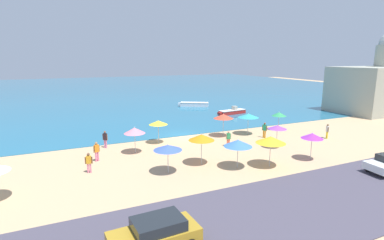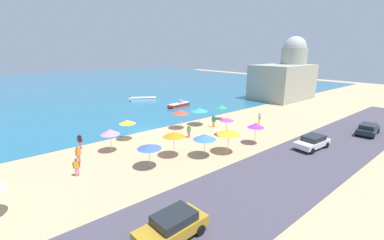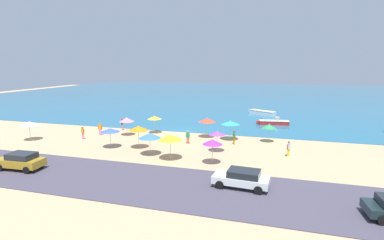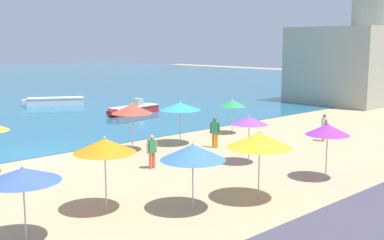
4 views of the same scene
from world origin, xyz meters
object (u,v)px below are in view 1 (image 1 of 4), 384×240
(parked_car_0, at_px, (155,234))
(harbor_fortress, at_px, (380,83))
(beach_umbrella_2, at_px, (238,143))
(skiff_offshore, at_px, (194,104))
(beach_umbrella_1, at_px, (279,114))
(bather_1, at_px, (228,138))
(beach_umbrella_10, at_px, (168,148))
(bather_2, at_px, (265,129))
(bather_3, at_px, (97,150))
(beach_umbrella_6, at_px, (223,116))
(bather_0, at_px, (89,162))
(beach_umbrella_7, at_px, (271,140))
(skiff_nearshore, at_px, (232,112))
(beach_umbrella_9, at_px, (312,136))
(beach_umbrella_8, at_px, (201,137))
(beach_umbrella_0, at_px, (248,116))
(bather_4, at_px, (105,138))
(beach_umbrella_5, at_px, (277,127))
(beach_umbrella_4, at_px, (135,131))
(beach_umbrella_11, at_px, (158,123))
(bather_5, at_px, (327,130))

(parked_car_0, distance_m, harbor_fortress, 48.92)
(beach_umbrella_2, relative_size, skiff_offshore, 0.46)
(beach_umbrella_1, distance_m, skiff_offshore, 20.48)
(skiff_offshore, height_order, harbor_fortress, harbor_fortress)
(skiff_offshore, bearing_deg, bather_1, -107.06)
(beach_umbrella_1, xyz_separation_m, beach_umbrella_10, (-17.07, -7.51, 0.06))
(beach_umbrella_2, bearing_deg, bather_2, 40.15)
(beach_umbrella_1, height_order, bather_3, beach_umbrella_1)
(beach_umbrella_6, height_order, bather_1, beach_umbrella_6)
(bather_0, bearing_deg, beach_umbrella_7, -19.00)
(skiff_nearshore, bearing_deg, beach_umbrella_9, -103.93)
(beach_umbrella_8, relative_size, bather_3, 1.53)
(beach_umbrella_0, distance_m, bather_4, 15.87)
(beach_umbrella_2, relative_size, beach_umbrella_10, 1.05)
(parked_car_0, bearing_deg, beach_umbrella_5, 33.53)
(beach_umbrella_6, bearing_deg, bather_3, -169.17)
(beach_umbrella_4, distance_m, bather_2, 14.36)
(beach_umbrella_8, xyz_separation_m, beach_umbrella_9, (9.08, -2.96, -0.16))
(beach_umbrella_4, height_order, bather_4, beach_umbrella_4)
(bather_0, distance_m, bather_3, 2.65)
(beach_umbrella_10, relative_size, bather_0, 1.44)
(bather_1, bearing_deg, bather_0, -173.23)
(harbor_fortress, bearing_deg, beach_umbrella_6, -173.71)
(beach_umbrella_2, xyz_separation_m, skiff_offshore, (9.74, 29.14, -1.62))
(harbor_fortress, bearing_deg, parked_car_0, -156.01)
(beach_umbrella_1, height_order, beach_umbrella_8, beach_umbrella_8)
(bather_1, bearing_deg, beach_umbrella_4, 168.92)
(bather_1, bearing_deg, beach_umbrella_11, 146.31)
(beach_umbrella_10, distance_m, skiff_nearshore, 25.63)
(beach_umbrella_9, bearing_deg, beach_umbrella_8, 161.95)
(bather_5, xyz_separation_m, skiff_nearshore, (-1.79, 16.53, -0.49))
(beach_umbrella_6, distance_m, beach_umbrella_7, 9.91)
(beach_umbrella_9, xyz_separation_m, skiff_offshore, (2.91, 30.15, -1.71))
(beach_umbrella_5, distance_m, bather_1, 4.83)
(beach_umbrella_8, bearing_deg, bather_1, 36.21)
(beach_umbrella_0, xyz_separation_m, bather_5, (6.83, -5.11, -1.29))
(skiff_nearshore, bearing_deg, bather_0, -144.84)
(beach_umbrella_0, xyz_separation_m, bather_0, (-17.92, -4.76, -1.31))
(beach_umbrella_6, xyz_separation_m, beach_umbrella_8, (-6.20, -7.02, 0.01))
(beach_umbrella_1, distance_m, beach_umbrella_8, 15.50)
(bather_2, xyz_separation_m, skiff_nearshore, (4.25, 13.42, -0.56))
(beach_umbrella_8, bearing_deg, bather_0, 167.91)
(beach_umbrella_9, bearing_deg, bather_2, 82.80)
(beach_umbrella_10, relative_size, bather_3, 1.35)
(bather_1, distance_m, bather_3, 12.52)
(beach_umbrella_0, distance_m, beach_umbrella_10, 14.39)
(beach_umbrella_0, bearing_deg, beach_umbrella_5, -95.32)
(bather_2, height_order, skiff_nearshore, bather_2)
(beach_umbrella_8, relative_size, beach_umbrella_9, 1.07)
(beach_umbrella_11, relative_size, bather_2, 1.42)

